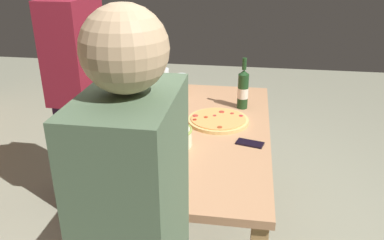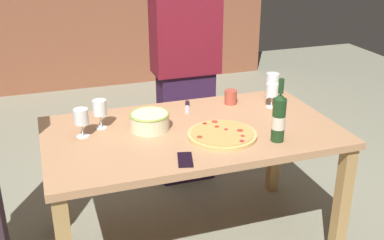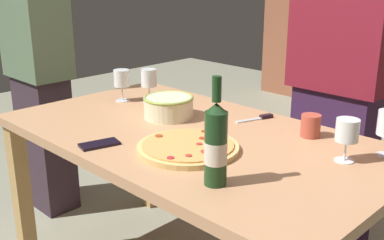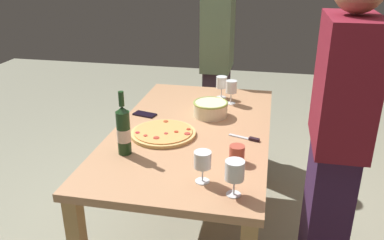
# 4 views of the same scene
# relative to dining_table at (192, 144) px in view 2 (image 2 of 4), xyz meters

# --- Properties ---
(dining_table) EXTENTS (1.60, 0.90, 0.75)m
(dining_table) POSITION_rel_dining_table_xyz_m (0.00, 0.00, 0.00)
(dining_table) COLOR tan
(dining_table) RESTS_ON ground
(pizza) EXTENTS (0.37, 0.37, 0.03)m
(pizza) POSITION_rel_dining_table_xyz_m (0.12, -0.14, 0.11)
(pizza) COLOR #DCB36A
(pizza) RESTS_ON dining_table
(serving_bowl) EXTENTS (0.22, 0.22, 0.10)m
(serving_bowl) POSITION_rel_dining_table_xyz_m (-0.22, 0.08, 0.14)
(serving_bowl) COLOR beige
(serving_bowl) RESTS_ON dining_table
(wine_bottle) EXTENTS (0.07, 0.07, 0.34)m
(wine_bottle) POSITION_rel_dining_table_xyz_m (0.37, -0.28, 0.22)
(wine_bottle) COLOR #1B3C1B
(wine_bottle) RESTS_ON dining_table
(wine_glass_near_pizza) EXTENTS (0.08, 0.08, 0.16)m
(wine_glass_near_pizza) POSITION_rel_dining_table_xyz_m (-0.47, 0.18, 0.21)
(wine_glass_near_pizza) COLOR white
(wine_glass_near_pizza) RESTS_ON dining_table
(wine_glass_by_bottle) EXTENTS (0.08, 0.08, 0.15)m
(wine_glass_by_bottle) POSITION_rel_dining_table_xyz_m (0.57, 0.16, 0.20)
(wine_glass_by_bottle) COLOR white
(wine_glass_by_bottle) RESTS_ON dining_table
(wine_glass_far_left) EXTENTS (0.08, 0.08, 0.16)m
(wine_glass_far_left) POSITION_rel_dining_table_xyz_m (-0.58, 0.10, 0.20)
(wine_glass_far_left) COLOR white
(wine_glass_far_left) RESTS_ON dining_table
(wine_glass_far_right) EXTENTS (0.08, 0.08, 0.16)m
(wine_glass_far_right) POSITION_rel_dining_table_xyz_m (0.65, 0.31, 0.21)
(wine_glass_far_right) COLOR white
(wine_glass_far_right) RESTS_ON dining_table
(cup_amber) EXTENTS (0.08, 0.08, 0.09)m
(cup_amber) POSITION_rel_dining_table_xyz_m (0.35, 0.30, 0.14)
(cup_amber) COLOR #B84B3A
(cup_amber) RESTS_ON dining_table
(cell_phone) EXTENTS (0.10, 0.16, 0.01)m
(cell_phone) POSITION_rel_dining_table_xyz_m (-0.15, -0.34, 0.10)
(cell_phone) COLOR black
(cell_phone) RESTS_ON dining_table
(pizza_knife) EXTENTS (0.08, 0.18, 0.02)m
(pizza_knife) POSITION_rel_dining_table_xyz_m (0.08, 0.33, 0.10)
(pizza_knife) COLOR silver
(pizza_knife) RESTS_ON dining_table
(person_guest_left) EXTENTS (0.45, 0.24, 1.69)m
(person_guest_left) POSITION_rel_dining_table_xyz_m (0.21, 0.77, 0.20)
(person_guest_left) COLOR #351C3D
(person_guest_left) RESTS_ON ground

